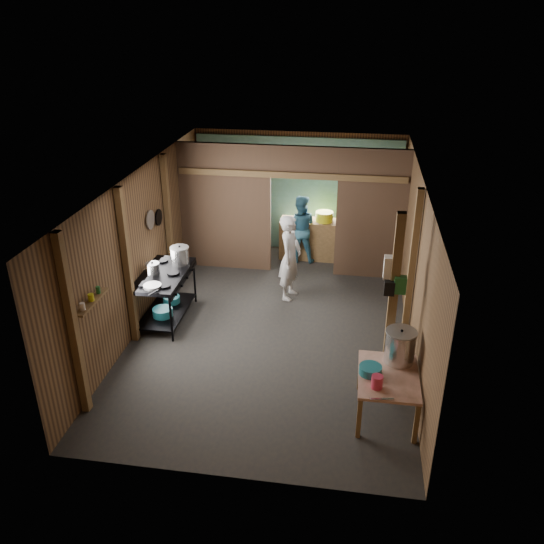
% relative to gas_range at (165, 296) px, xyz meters
% --- Properties ---
extents(floor, '(4.50, 7.00, 0.00)m').
position_rel_gas_range_xyz_m(floor, '(1.88, 0.09, -0.44)').
color(floor, black).
rests_on(floor, ground).
extents(ceiling, '(4.50, 7.00, 0.00)m').
position_rel_gas_range_xyz_m(ceiling, '(1.88, 0.09, 2.16)').
color(ceiling, '#423D39').
rests_on(ceiling, ground).
extents(wall_back, '(4.50, 0.00, 2.60)m').
position_rel_gas_range_xyz_m(wall_back, '(1.88, 3.59, 0.86)').
color(wall_back, brown).
rests_on(wall_back, ground).
extents(wall_front, '(4.50, 0.00, 2.60)m').
position_rel_gas_range_xyz_m(wall_front, '(1.88, -3.41, 0.86)').
color(wall_front, brown).
rests_on(wall_front, ground).
extents(wall_left, '(0.00, 7.00, 2.60)m').
position_rel_gas_range_xyz_m(wall_left, '(-0.37, 0.09, 0.86)').
color(wall_left, brown).
rests_on(wall_left, ground).
extents(wall_right, '(0.00, 7.00, 2.60)m').
position_rel_gas_range_xyz_m(wall_right, '(4.13, 0.09, 0.86)').
color(wall_right, brown).
rests_on(wall_right, ground).
extents(partition_left, '(1.85, 0.10, 2.60)m').
position_rel_gas_range_xyz_m(partition_left, '(0.55, 2.29, 0.86)').
color(partition_left, '#533524').
rests_on(partition_left, floor).
extents(partition_right, '(1.35, 0.10, 2.60)m').
position_rel_gas_range_xyz_m(partition_right, '(3.46, 2.29, 0.86)').
color(partition_right, '#533524').
rests_on(partition_right, floor).
extents(partition_header, '(1.30, 0.10, 0.60)m').
position_rel_gas_range_xyz_m(partition_header, '(2.13, 2.29, 1.86)').
color(partition_header, '#533524').
rests_on(partition_header, wall_back).
extents(turquoise_panel, '(4.40, 0.06, 2.50)m').
position_rel_gas_range_xyz_m(turquoise_panel, '(1.88, 3.53, 0.81)').
color(turquoise_panel, '#67A4A6').
rests_on(turquoise_panel, wall_back).
extents(back_counter, '(1.20, 0.50, 0.85)m').
position_rel_gas_range_xyz_m(back_counter, '(2.18, 3.04, -0.02)').
color(back_counter, brown).
rests_on(back_counter, floor).
extents(wall_clock, '(0.20, 0.03, 0.20)m').
position_rel_gas_range_xyz_m(wall_clock, '(2.13, 3.49, 1.46)').
color(wall_clock, silver).
rests_on(wall_clock, wall_back).
extents(post_left_a, '(0.10, 0.12, 2.60)m').
position_rel_gas_range_xyz_m(post_left_a, '(-0.30, -2.51, 0.86)').
color(post_left_a, brown).
rests_on(post_left_a, floor).
extents(post_left_b, '(0.10, 0.12, 2.60)m').
position_rel_gas_range_xyz_m(post_left_b, '(-0.30, -0.71, 0.86)').
color(post_left_b, brown).
rests_on(post_left_b, floor).
extents(post_left_c, '(0.10, 0.12, 2.60)m').
position_rel_gas_range_xyz_m(post_left_c, '(-0.30, 1.29, 0.86)').
color(post_left_c, brown).
rests_on(post_left_c, floor).
extents(post_right, '(0.10, 0.12, 2.60)m').
position_rel_gas_range_xyz_m(post_right, '(4.06, -0.11, 0.86)').
color(post_right, brown).
rests_on(post_right, floor).
extents(post_free, '(0.12, 0.12, 2.60)m').
position_rel_gas_range_xyz_m(post_free, '(3.73, -1.21, 0.86)').
color(post_free, brown).
rests_on(post_free, floor).
extents(cross_beam, '(4.40, 0.12, 0.12)m').
position_rel_gas_range_xyz_m(cross_beam, '(1.88, 2.24, 1.61)').
color(cross_beam, brown).
rests_on(cross_beam, wall_left).
extents(pan_lid_big, '(0.03, 0.34, 0.34)m').
position_rel_gas_range_xyz_m(pan_lid_big, '(-0.33, 0.49, 1.21)').
color(pan_lid_big, '#969696').
rests_on(pan_lid_big, wall_left).
extents(pan_lid_small, '(0.03, 0.30, 0.30)m').
position_rel_gas_range_xyz_m(pan_lid_small, '(-0.33, 0.89, 1.11)').
color(pan_lid_small, black).
rests_on(pan_lid_small, wall_left).
extents(wall_shelf, '(0.14, 0.80, 0.03)m').
position_rel_gas_range_xyz_m(wall_shelf, '(-0.27, -2.01, 0.96)').
color(wall_shelf, brown).
rests_on(wall_shelf, wall_left).
extents(jar_white, '(0.07, 0.07, 0.10)m').
position_rel_gas_range_xyz_m(jar_white, '(-0.27, -2.26, 1.02)').
color(jar_white, silver).
rests_on(jar_white, wall_shelf).
extents(jar_yellow, '(0.08, 0.08, 0.10)m').
position_rel_gas_range_xyz_m(jar_yellow, '(-0.27, -2.01, 1.02)').
color(jar_yellow, gold).
rests_on(jar_yellow, wall_shelf).
extents(jar_green, '(0.06, 0.06, 0.10)m').
position_rel_gas_range_xyz_m(jar_green, '(-0.27, -1.79, 1.02)').
color(jar_green, '#20652B').
rests_on(jar_green, wall_shelf).
extents(bag_white, '(0.22, 0.15, 0.32)m').
position_rel_gas_range_xyz_m(bag_white, '(3.68, -1.13, 1.34)').
color(bag_white, silver).
rests_on(bag_white, post_free).
extents(bag_green, '(0.16, 0.12, 0.24)m').
position_rel_gas_range_xyz_m(bag_green, '(3.80, -1.27, 1.16)').
color(bag_green, '#20652B').
rests_on(bag_green, post_free).
extents(bag_black, '(0.14, 0.10, 0.20)m').
position_rel_gas_range_xyz_m(bag_black, '(3.66, -1.29, 1.11)').
color(bag_black, black).
rests_on(bag_black, post_free).
extents(gas_range, '(0.77, 1.50, 0.88)m').
position_rel_gas_range_xyz_m(gas_range, '(0.00, 0.00, 0.00)').
color(gas_range, black).
rests_on(gas_range, floor).
extents(prep_table, '(0.78, 1.07, 0.63)m').
position_rel_gas_range_xyz_m(prep_table, '(3.71, -1.99, -0.12)').
color(prep_table, tan).
rests_on(prep_table, floor).
extents(stove_pot_large, '(0.41, 0.41, 0.33)m').
position_rel_gas_range_xyz_m(stove_pot_large, '(0.17, 0.43, 0.59)').
color(stove_pot_large, silver).
rests_on(stove_pot_large, gas_range).
extents(stove_pot_med, '(0.24, 0.24, 0.21)m').
position_rel_gas_range_xyz_m(stove_pot_med, '(-0.17, -0.03, 0.53)').
color(stove_pot_med, silver).
rests_on(stove_pot_med, gas_range).
extents(frying_pan, '(0.48, 0.59, 0.07)m').
position_rel_gas_range_xyz_m(frying_pan, '(0.00, -0.53, 0.47)').
color(frying_pan, '#969696').
rests_on(frying_pan, gas_range).
extents(blue_tub_front, '(0.34, 0.34, 0.14)m').
position_rel_gas_range_xyz_m(blue_tub_front, '(0.00, -0.20, -0.20)').
color(blue_tub_front, '#1C6B74').
rests_on(blue_tub_front, gas_range).
extents(blue_tub_back, '(0.30, 0.30, 0.12)m').
position_rel_gas_range_xyz_m(blue_tub_back, '(0.00, 0.29, -0.21)').
color(blue_tub_back, '#1C6B74').
rests_on(blue_tub_back, gas_range).
extents(stock_pot, '(0.50, 0.50, 0.49)m').
position_rel_gas_range_xyz_m(stock_pot, '(3.85, -1.65, 0.42)').
color(stock_pot, silver).
rests_on(stock_pot, prep_table).
extents(wash_basin, '(0.39, 0.39, 0.11)m').
position_rel_gas_range_xyz_m(wash_basin, '(3.47, -1.99, 0.25)').
color(wash_basin, '#1C6B74').
rests_on(wash_basin, prep_table).
extents(pink_bucket, '(0.17, 0.17, 0.18)m').
position_rel_gas_range_xyz_m(pink_bucket, '(3.55, -2.28, 0.28)').
color(pink_bucket, '#C12C47').
rests_on(pink_bucket, prep_table).
extents(knife, '(0.30, 0.08, 0.01)m').
position_rel_gas_range_xyz_m(knife, '(3.61, -2.51, 0.20)').
color(knife, silver).
rests_on(knife, prep_table).
extents(yellow_tub, '(0.37, 0.37, 0.21)m').
position_rel_gas_range_xyz_m(yellow_tub, '(2.51, 3.04, 0.51)').
color(yellow_tub, gold).
rests_on(yellow_tub, back_counter).
extents(cook, '(0.50, 0.66, 1.61)m').
position_rel_gas_range_xyz_m(cook, '(2.02, 1.15, 0.36)').
color(cook, beige).
rests_on(cook, floor).
extents(worker_back, '(0.73, 0.58, 1.45)m').
position_rel_gas_range_xyz_m(worker_back, '(2.02, 2.84, 0.28)').
color(worker_back, teal).
rests_on(worker_back, floor).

